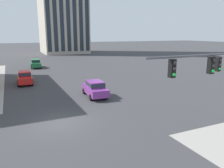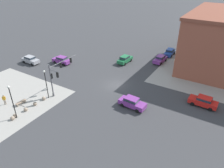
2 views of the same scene
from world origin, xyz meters
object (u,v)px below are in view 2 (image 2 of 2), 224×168
(pedestrian_at_curb, at_px, (4,99))
(car_main_northbound_far, at_px, (62,60))
(bollard_sphere_curb_b, at_px, (35,104))
(car_main_southbound_far, at_px, (203,101))
(street_lamp_corner_near, at_px, (46,81))
(bollard_sphere_curb_a, at_px, (44,98))
(traffic_signal_main, at_px, (57,73))
(bench_near_signal, at_px, (21,102))
(car_main_mid, at_px, (30,59))
(car_cross_eastbound, at_px, (125,59))
(street_lamp_mid_sidewalk, at_px, (12,98))
(car_parked_curb, at_px, (170,52))
(car_main_northbound_near, at_px, (132,102))
(car_main_southbound_near, at_px, (160,59))
(bollard_sphere_curb_d, at_px, (15,116))
(bollard_sphere_curb_c, at_px, (26,109))
(bollard_sphere_curb_e, at_px, (12,118))

(pedestrian_at_curb, bearing_deg, car_main_northbound_far, -167.56)
(bollard_sphere_curb_b, xyz_separation_m, car_main_southbound_far, (-14.20, 23.25, 0.62))
(street_lamp_corner_near, bearing_deg, bollard_sphere_curb_a, -12.34)
(traffic_signal_main, distance_m, bollard_sphere_curb_a, 4.77)
(bench_near_signal, xyz_separation_m, car_main_mid, (-12.11, -12.25, 0.59))
(bench_near_signal, height_order, car_cross_eastbound, car_cross_eastbound)
(car_main_southbound_far, bearing_deg, car_main_mid, -85.31)
(car_main_northbound_far, bearing_deg, pedestrian_at_curb, 12.44)
(bench_near_signal, height_order, car_main_northbound_far, car_main_northbound_far)
(traffic_signal_main, bearing_deg, pedestrian_at_curb, -34.82)
(pedestrian_at_curb, height_order, street_lamp_mid_sidewalk, street_lamp_mid_sidewalk)
(bench_near_signal, xyz_separation_m, car_parked_curb, (-33.93, 13.74, 0.59))
(bollard_sphere_curb_a, relative_size, bollard_sphere_curb_b, 1.00)
(traffic_signal_main, height_order, pedestrian_at_curb, traffic_signal_main)
(pedestrian_at_curb, distance_m, car_main_northbound_near, 20.72)
(traffic_signal_main, distance_m, car_main_southbound_near, 24.90)
(street_lamp_mid_sidewalk, relative_size, car_main_southbound_near, 1.22)
(pedestrian_at_curb, xyz_separation_m, street_lamp_corner_near, (-5.13, 4.55, 2.27))
(traffic_signal_main, bearing_deg, bench_near_signal, -26.32)
(traffic_signal_main, relative_size, bollard_sphere_curb_d, 11.30)
(pedestrian_at_curb, xyz_separation_m, car_parked_curb, (-35.32, 15.90, -0.09))
(bollard_sphere_curb_b, bearing_deg, bollard_sphere_curb_a, 179.85)
(bollard_sphere_curb_d, distance_m, car_parked_curb, 38.43)
(bollard_sphere_curb_c, xyz_separation_m, car_main_northbound_near, (-9.70, 13.64, 0.62))
(bollard_sphere_curb_d, relative_size, car_main_mid, 0.14)
(car_main_northbound_near, distance_m, car_main_southbound_near, 19.66)
(car_main_mid, bearing_deg, bollard_sphere_curb_a, 57.45)
(traffic_signal_main, height_order, car_parked_curb, traffic_signal_main)
(bollard_sphere_curb_e, xyz_separation_m, car_main_mid, (-15.37, -14.57, 0.62))
(car_main_southbound_near, bearing_deg, street_lamp_mid_sidewalk, -19.33)
(pedestrian_at_curb, bearing_deg, car_main_northbound_near, 119.70)
(traffic_signal_main, bearing_deg, street_lamp_corner_near, -13.82)
(bollard_sphere_curb_d, xyz_separation_m, car_main_northbound_far, (-18.52, -8.08, 0.62))
(car_main_northbound_near, xyz_separation_m, car_main_southbound_far, (-6.32, 9.61, 0.00))
(car_main_southbound_far, bearing_deg, traffic_signal_main, -67.63)
(car_main_southbound_near, distance_m, car_cross_eastbound, 8.27)
(street_lamp_mid_sidewalk, height_order, car_main_southbound_near, street_lamp_mid_sidewalk)
(car_main_northbound_far, bearing_deg, traffic_signal_main, 41.94)
(bollard_sphere_curb_a, xyz_separation_m, car_parked_curb, (-31.05, 11.54, 0.62))
(bench_near_signal, bearing_deg, bollard_sphere_curb_e, 35.47)
(bollard_sphere_curb_c, relative_size, car_main_mid, 0.14)
(street_lamp_corner_near, height_order, car_main_northbound_near, street_lamp_corner_near)
(bollard_sphere_curb_c, relative_size, street_lamp_mid_sidewalk, 0.11)
(bollard_sphere_curb_c, relative_size, bench_near_signal, 0.34)
(bollard_sphere_curb_b, bearing_deg, bollard_sphere_curb_e, 1.64)
(bollard_sphere_curb_a, distance_m, car_cross_eastbound, 21.45)
(bollard_sphere_curb_e, relative_size, car_main_southbound_near, 0.13)
(traffic_signal_main, relative_size, bench_near_signal, 3.79)
(traffic_signal_main, height_order, car_cross_eastbound, traffic_signal_main)
(street_lamp_mid_sidewalk, xyz_separation_m, car_main_northbound_far, (-18.45, -8.37, -2.52))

